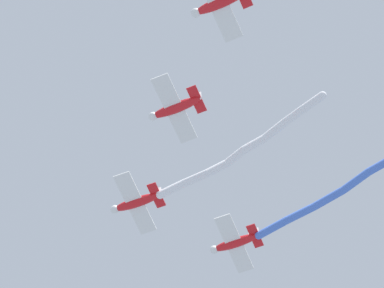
% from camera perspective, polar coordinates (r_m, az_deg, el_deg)
% --- Properties ---
extents(airplane_lead, '(5.51, 7.22, 1.78)m').
position_cam_1_polar(airplane_lead, '(87.06, -3.59, -3.72)').
color(airplane_lead, red).
extents(smoke_trail_lead, '(18.63, 2.53, 3.73)m').
position_cam_1_polar(smoke_trail_lead, '(85.68, 3.25, -0.31)').
color(smoke_trail_lead, white).
extents(airplane_left_wing, '(5.49, 7.23, 1.78)m').
position_cam_1_polar(airplane_left_wing, '(81.99, -1.09, 2.30)').
color(airplane_left_wing, red).
extents(airplane_right_wing, '(5.50, 7.23, 1.78)m').
position_cam_1_polar(airplane_right_wing, '(89.94, 2.72, -6.29)').
color(airplane_right_wing, red).
extents(smoke_trail_right_wing, '(28.21, 2.34, 3.77)m').
position_cam_1_polar(smoke_trail_right_wing, '(88.92, 11.93, -1.27)').
color(smoke_trail_right_wing, '#4C75DB').
extents(airplane_slot, '(5.48, 7.23, 1.78)m').
position_cam_1_polar(airplane_slot, '(77.82, 1.73, 8.94)').
color(airplane_slot, red).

